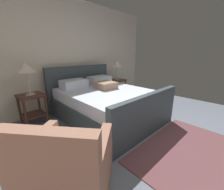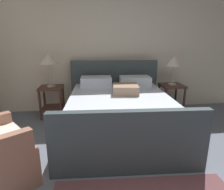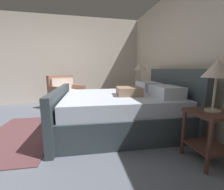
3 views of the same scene
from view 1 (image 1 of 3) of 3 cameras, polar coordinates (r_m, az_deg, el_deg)
The scene contains 9 objects.
ground_plane at distance 2.63m, azimuth 30.35°, elevation -17.80°, with size 5.11×5.89×0.02m, color slate.
wall_back at distance 4.01m, azimuth -13.79°, elevation 15.29°, with size 5.23×0.12×2.64m, color beige.
bed at distance 3.10m, azimuth -2.82°, elevation -2.88°, with size 1.85×2.23×1.07m.
nightstand_right at distance 4.38m, azimuth 1.90°, elevation 3.72°, with size 0.44×0.44×0.60m.
table_lamp_right at distance 4.28m, azimuth 1.98°, elevation 12.27°, with size 0.30×0.30×0.57m.
nightstand_left at distance 3.21m, azimuth -29.42°, elevation -3.26°, with size 0.44×0.44×0.60m.
table_lamp_left at distance 3.08m, azimuth -31.30°, elevation 9.36°, with size 0.34×0.34×0.63m.
armchair at distance 1.53m, azimuth -17.08°, elevation -26.47°, with size 1.02×1.01×0.90m.
area_rug at distance 2.47m, azimuth 27.43°, elevation -19.13°, with size 1.77×1.05×0.01m, color brown.
Camera 1 is at (-2.21, -0.34, 1.37)m, focal length 22.75 mm.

